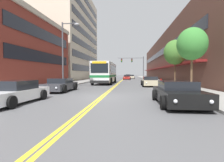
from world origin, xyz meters
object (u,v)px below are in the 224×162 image
city_bus (105,72)px  car_red_moving_lead (127,77)px  car_charcoal_moving_second (128,76)px  car_champagne_moving_third (131,77)px  street_lamp_left_near (65,49)px  fire_hydrant (161,82)px  car_beige_parked_right_mid (150,82)px  car_dark_grey_parked_left_mid (60,85)px  car_black_parked_right_foreground (178,93)px  traffic_signal_mast (134,63)px  street_tree_right_near (192,44)px  street_tree_right_mid (175,52)px  car_white_parked_left_near (13,93)px

city_bus → car_red_moving_lead: 19.08m
car_charcoal_moving_second → car_champagne_moving_third: 7.63m
car_charcoal_moving_second → city_bus: bearing=-95.2°
street_lamp_left_near → fire_hydrant: (10.98, 5.38, -3.68)m
car_beige_parked_right_mid → street_lamp_left_near: street_lamp_left_near is taller
car_dark_grey_parked_left_mid → car_champagne_moving_third: (6.57, 40.31, 0.01)m
car_black_parked_right_foreground → street_lamp_left_near: (-9.38, 8.86, 3.63)m
city_bus → car_dark_grey_parked_left_mid: bearing=-100.2°
city_bus → traffic_signal_mast: (4.92, 17.12, 2.39)m
car_charcoal_moving_second → street_tree_right_near: size_ratio=0.88×
car_charcoal_moving_second → street_tree_right_mid: size_ratio=0.80×
traffic_signal_mast → car_champagne_moving_third: bearing=93.4°
car_white_parked_left_near → car_charcoal_moving_second: bearing=84.2°
car_black_parked_right_foreground → street_tree_right_mid: (3.34, 14.18, 3.76)m
car_red_moving_lead → car_charcoal_moving_second: car_charcoal_moving_second is taller
car_beige_parked_right_mid → car_black_parked_right_foreground: bearing=-90.3°
car_red_moving_lead → traffic_signal_mast: size_ratio=0.67×
car_beige_parked_right_mid → car_charcoal_moving_second: car_charcoal_moving_second is taller
fire_hydrant → car_beige_parked_right_mid: bearing=-141.9°
fire_hydrant → car_white_parked_left_near: bearing=-124.9°
car_beige_parked_right_mid → street_lamp_left_near: (-9.45, -4.19, 3.62)m
car_black_parked_right_foreground → street_tree_right_near: 7.57m
traffic_signal_mast → street_tree_right_mid: bearing=-77.3°
car_beige_parked_right_mid → car_red_moving_lead: 24.36m
car_dark_grey_parked_left_mid → street_tree_right_mid: 15.19m
car_black_parked_right_foreground → car_beige_parked_right_mid: 13.04m
car_dark_grey_parked_left_mid → car_red_moving_lead: size_ratio=1.05×
car_champagne_moving_third → traffic_signal_mast: traffic_signal_mast is taller
car_white_parked_left_near → car_champagne_moving_third: (6.60, 46.53, 0.01)m
traffic_signal_mast → car_charcoal_moving_second: bearing=95.5°
car_red_moving_lead → street_lamp_left_near: (-6.03, -28.31, 3.64)m
car_red_moving_lead → traffic_signal_mast: traffic_signal_mast is taller
car_beige_parked_right_mid → traffic_signal_mast: 22.79m
car_white_parked_left_near → traffic_signal_mast: size_ratio=0.73×
traffic_signal_mast → street_lamp_left_near: bearing=-106.5°
car_champagne_moving_third → traffic_signal_mast: bearing=-86.6°
city_bus → car_beige_parked_right_mid: (6.47, -5.33, -1.24)m
car_dark_grey_parked_left_mid → car_champagne_moving_third: car_champagne_moving_third is taller
car_black_parked_right_foreground → street_lamp_left_near: bearing=136.6°
car_white_parked_left_near → street_tree_right_near: bearing=30.2°
car_red_moving_lead → car_black_parked_right_foreground: bearing=-84.9°
city_bus → street_tree_right_near: size_ratio=2.05×
car_white_parked_left_near → street_lamp_left_near: 10.08m
car_beige_parked_right_mid → street_lamp_left_near: bearing=-156.1°
city_bus → traffic_signal_mast: bearing=74.0°
car_charcoal_moving_second → street_lamp_left_near: street_lamp_left_near is taller
car_charcoal_moving_second → street_tree_right_near: street_tree_right_near is taller
city_bus → street_tree_right_near: (9.12, -12.23, 2.25)m
car_charcoal_moving_second → street_lamp_left_near: bearing=-97.9°
car_white_parked_left_near → car_charcoal_moving_second: (5.50, 54.08, 0.01)m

